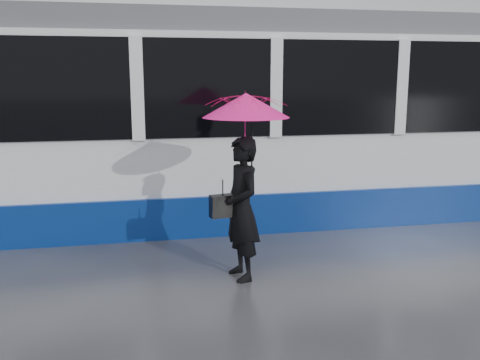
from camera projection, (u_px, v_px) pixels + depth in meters
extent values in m
plane|color=#2A2A2F|center=(126.00, 273.00, 6.57)|extent=(90.00, 90.00, 0.00)
cube|color=#3F3D38|center=(126.00, 231.00, 8.28)|extent=(34.00, 0.07, 0.02)
cube|color=#3F3D38|center=(126.00, 209.00, 9.66)|extent=(34.00, 0.07, 0.02)
cube|color=white|center=(168.00, 128.00, 8.82)|extent=(24.00, 2.40, 2.95)
cube|color=navy|center=(170.00, 200.00, 9.06)|extent=(24.00, 2.56, 0.62)
cube|color=black|center=(167.00, 87.00, 8.69)|extent=(23.00, 2.48, 1.40)
cube|color=#52545A|center=(165.00, 25.00, 8.50)|extent=(23.60, 2.20, 0.35)
imported|color=black|center=(242.00, 209.00, 6.26)|extent=(0.52, 0.69, 1.70)
imported|color=#EF1454|center=(246.00, 129.00, 6.09)|extent=(1.09, 1.10, 0.85)
cone|color=#EF1454|center=(246.00, 105.00, 6.04)|extent=(1.17, 1.17, 0.28)
cylinder|color=black|center=(246.00, 91.00, 6.01)|extent=(0.01, 0.01, 0.06)
cylinder|color=black|center=(252.00, 156.00, 6.19)|extent=(0.02, 0.02, 0.74)
cube|color=black|center=(223.00, 206.00, 6.23)|extent=(0.32, 0.19, 0.26)
cylinder|color=black|center=(223.00, 187.00, 6.19)|extent=(0.01, 0.01, 0.18)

